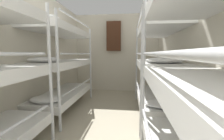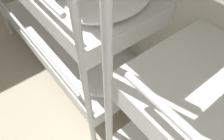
{
  "view_description": "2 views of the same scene",
  "coord_description": "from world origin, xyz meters",
  "views": [
    {
      "loc": [
        0.45,
        0.52,
        1.2
      ],
      "look_at": [
        0.06,
        3.68,
        0.85
      ],
      "focal_mm": 24.0,
      "sensor_mm": 36.0,
      "label": 1
    },
    {
      "loc": [
        0.26,
        1.91,
        1.8
      ],
      "look_at": [
        0.78,
        2.57,
        0.83
      ],
      "focal_mm": 35.0,
      "sensor_mm": 36.0,
      "label": 2
    }
  ],
  "objects": [
    {
      "name": "hanging_coat",
      "position": [
        -0.07,
        5.21,
        1.74
      ],
      "size": [
        0.44,
        0.12,
        0.9
      ],
      "color": "#472819"
    },
    {
      "name": "wall_left",
      "position": [
        -1.33,
        2.67,
        1.22
      ],
      "size": [
        0.06,
        5.45,
        2.44
      ],
      "color": "beige",
      "rests_on": "ground_plane"
    },
    {
      "name": "wall_right",
      "position": [
        1.33,
        2.67,
        1.22
      ],
      "size": [
        0.06,
        5.45,
        2.44
      ],
      "color": "beige",
      "rests_on": "ground_plane"
    },
    {
      "name": "bunk_stack_left_far",
      "position": [
        -0.95,
        3.45,
        1.0
      ],
      "size": [
        0.71,
        1.86,
        1.88
      ],
      "color": "silver",
      "rests_on": "ground_plane"
    },
    {
      "name": "wall_back",
      "position": [
        0.0,
        5.36,
        1.22
      ],
      "size": [
        2.73,
        0.06,
        2.44
      ],
      "color": "beige",
      "rests_on": "ground_plane"
    },
    {
      "name": "bunk_stack_right_far",
      "position": [
        0.95,
        3.45,
        1.0
      ],
      "size": [
        0.71,
        1.86,
        1.88
      ],
      "color": "silver",
      "rests_on": "ground_plane"
    },
    {
      "name": "bunk_stack_right_near",
      "position": [
        0.95,
        1.41,
        1.0
      ],
      "size": [
        0.71,
        1.86,
        1.88
      ],
      "color": "silver",
      "rests_on": "ground_plane"
    }
  ]
}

